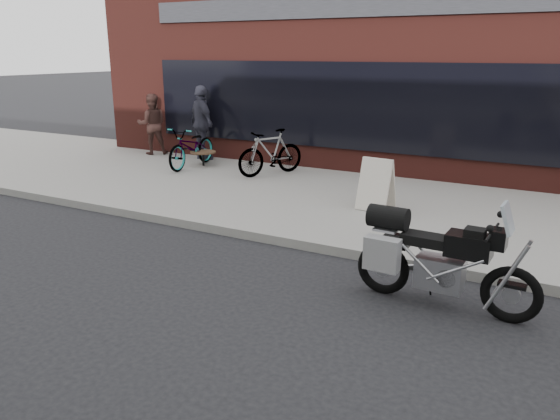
{
  "coord_description": "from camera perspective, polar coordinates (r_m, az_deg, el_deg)",
  "views": [
    {
      "loc": [
        3.12,
        -3.06,
        2.93
      ],
      "look_at": [
        -0.26,
        3.21,
        0.85
      ],
      "focal_mm": 35.0,
      "sensor_mm": 36.0,
      "label": 1
    }
  ],
  "objects": [
    {
      "name": "motorcycle",
      "position": [
        6.67,
        15.64,
        -4.89
      ],
      "size": [
        2.17,
        0.7,
        1.37
      ],
      "rotation": [
        0.0,
        0.0,
        -0.05
      ],
      "color": "black",
      "rests_on": "ground"
    },
    {
      "name": "bicycle_front",
      "position": [
        13.74,
        -9.17,
        6.52
      ],
      "size": [
        0.8,
        1.95,
        1.0
      ],
      "primitive_type": "imported",
      "rotation": [
        0.0,
        0.0,
        0.07
      ],
      "color": "gray",
      "rests_on": "near_sidewalk"
    },
    {
      "name": "cafe_table",
      "position": [
        13.88,
        -8.04,
        5.97
      ],
      "size": [
        0.64,
        0.64,
        0.36
      ],
      "color": "black",
      "rests_on": "near_sidewalk"
    },
    {
      "name": "cafe_patron_left",
      "position": [
        15.7,
        -13.22,
        8.72
      ],
      "size": [
        1.02,
        1.0,
        1.66
      ],
      "primitive_type": "imported",
      "rotation": [
        0.0,
        0.0,
        3.85
      ],
      "color": "#4A2D27",
      "rests_on": "near_sidewalk"
    },
    {
      "name": "near_sidewalk",
      "position": [
        10.92,
        10.73,
        0.82
      ],
      "size": [
        44.0,
        6.0,
        0.15
      ],
      "primitive_type": "cube",
      "color": "gray",
      "rests_on": "ground"
    },
    {
      "name": "bicycle_rear",
      "position": [
        12.69,
        -0.99,
        6.04
      ],
      "size": [
        1.24,
        1.79,
        1.05
      ],
      "primitive_type": "imported",
      "rotation": [
        0.0,
        0.0,
        -0.47
      ],
      "color": "gray",
      "rests_on": "near_sidewalk"
    },
    {
      "name": "ground",
      "position": [
        5.26,
        -14.98,
        -18.19
      ],
      "size": [
        120.0,
        120.0,
        0.0
      ],
      "primitive_type": "plane",
      "color": "black",
      "rests_on": "ground"
    },
    {
      "name": "cafe_patron_right",
      "position": [
        14.62,
        -8.16,
        9.0
      ],
      "size": [
        1.22,
        0.98,
        1.94
      ],
      "primitive_type": "imported",
      "rotation": [
        0.0,
        0.0,
        2.62
      ],
      "color": "#363644",
      "rests_on": "near_sidewalk"
    },
    {
      "name": "sandwich_sign",
      "position": [
        10.05,
        10.08,
        2.72
      ],
      "size": [
        0.64,
        0.6,
        0.94
      ],
      "rotation": [
        0.0,
        0.0,
        -0.11
      ],
      "color": "silver",
      "rests_on": "near_sidewalk"
    },
    {
      "name": "storefront",
      "position": [
        17.81,
        11.97,
        13.75
      ],
      "size": [
        14.0,
        10.07,
        4.5
      ],
      "color": "#5B231D",
      "rests_on": "ground"
    }
  ]
}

